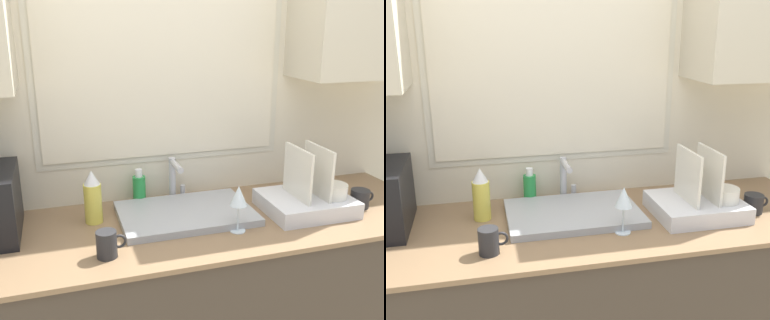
# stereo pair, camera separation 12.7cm
# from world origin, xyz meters

# --- Properties ---
(countertop) EXTENTS (2.28, 0.69, 0.89)m
(countertop) POSITION_xyz_m (0.00, 0.33, 0.44)
(countertop) COLOR #42382D
(countertop) RESTS_ON ground_plane
(wall_back) EXTENTS (6.00, 0.38, 2.60)m
(wall_back) POSITION_xyz_m (0.00, 0.65, 1.39)
(wall_back) COLOR beige
(wall_back) RESTS_ON ground_plane
(sink_basin) EXTENTS (0.56, 0.38, 0.03)m
(sink_basin) POSITION_xyz_m (0.03, 0.39, 0.90)
(sink_basin) COLOR #9EA0A5
(sink_basin) RESTS_ON countertop
(faucet) EXTENTS (0.08, 0.16, 0.20)m
(faucet) POSITION_xyz_m (0.03, 0.58, 1.00)
(faucet) COLOR #B7B7BC
(faucet) RESTS_ON countertop
(dish_rack) EXTENTS (0.37, 0.31, 0.29)m
(dish_rack) POSITION_xyz_m (0.56, 0.29, 0.94)
(dish_rack) COLOR silver
(dish_rack) RESTS_ON countertop
(spray_bottle) EXTENTS (0.07, 0.07, 0.22)m
(spray_bottle) POSITION_xyz_m (-0.35, 0.45, 0.99)
(spray_bottle) COLOR #D8CC4C
(spray_bottle) RESTS_ON countertop
(soap_bottle) EXTENTS (0.06, 0.06, 0.16)m
(soap_bottle) POSITION_xyz_m (-0.13, 0.60, 0.96)
(soap_bottle) COLOR #268C3F
(soap_bottle) RESTS_ON countertop
(mug_near_sink) EXTENTS (0.11, 0.07, 0.10)m
(mug_near_sink) POSITION_xyz_m (-0.33, 0.14, 0.94)
(mug_near_sink) COLOR #262628
(mug_near_sink) RESTS_ON countertop
(wine_glass) EXTENTS (0.07, 0.07, 0.19)m
(wine_glass) POSITION_xyz_m (0.18, 0.19, 1.03)
(wine_glass) COLOR silver
(wine_glass) RESTS_ON countertop
(mug_by_rack) EXTENTS (0.11, 0.08, 0.08)m
(mug_by_rack) POSITION_xyz_m (0.80, 0.25, 0.93)
(mug_by_rack) COLOR #262628
(mug_by_rack) RESTS_ON countertop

